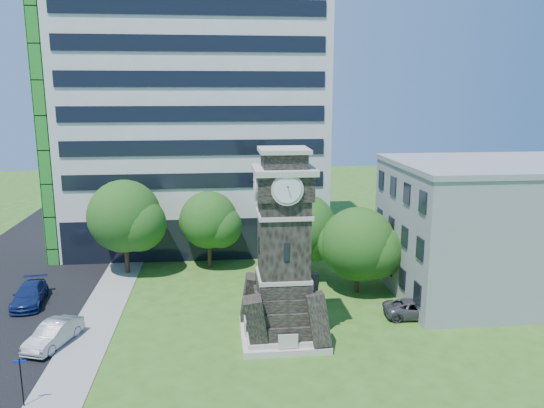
{
  "coord_description": "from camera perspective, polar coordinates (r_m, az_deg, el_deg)",
  "views": [
    {
      "loc": [
        -0.99,
        -29.46,
        15.55
      ],
      "look_at": [
        2.81,
        7.1,
        7.72
      ],
      "focal_mm": 35.0,
      "sensor_mm": 36.0,
      "label": 1
    }
  ],
  "objects": [
    {
      "name": "tree_nc",
      "position": [
        47.3,
        -6.73,
        -1.9
      ],
      "size": [
        5.62,
        5.11,
        6.96
      ],
      "rotation": [
        0.0,
        0.0,
        0.33
      ],
      "color": "#332114",
      "rests_on": "ground"
    },
    {
      "name": "tree_east",
      "position": [
        41.78,
        9.36,
        -4.46
      ],
      "size": [
        6.34,
        5.76,
        6.85
      ],
      "rotation": [
        0.0,
        0.0,
        0.22
      ],
      "color": "#332114",
      "rests_on": "ground"
    },
    {
      "name": "tree_nw",
      "position": [
        46.96,
        -15.47,
        -1.5
      ],
      "size": [
        6.85,
        6.23,
        8.24
      ],
      "rotation": [
        0.0,
        0.0,
        0.22
      ],
      "color": "#332114",
      "rests_on": "ground"
    },
    {
      "name": "tree_ne",
      "position": [
        44.59,
        3.32,
        -2.74
      ],
      "size": [
        6.4,
        5.81,
        7.29
      ],
      "rotation": [
        0.0,
        0.0,
        -0.38
      ],
      "color": "#332114",
      "rests_on": "ground"
    },
    {
      "name": "car_street_north",
      "position": [
        43.86,
        -24.63,
        -8.86
      ],
      "size": [
        2.66,
        5.27,
        1.47
      ],
      "primitive_type": "imported",
      "rotation": [
        0.0,
        0.0,
        0.12
      ],
      "color": "navy",
      "rests_on": "ground"
    },
    {
      "name": "park_bench",
      "position": [
        34.1,
        1.75,
        -14.26
      ],
      "size": [
        1.67,
        0.44,
        0.86
      ],
      "rotation": [
        0.0,
        0.0,
        0.31
      ],
      "color": "black",
      "rests_on": "ground"
    },
    {
      "name": "street_sign",
      "position": [
        30.38,
        -25.38,
        -16.47
      ],
      "size": [
        0.63,
        0.06,
        2.63
      ],
      "rotation": [
        0.0,
        0.0,
        0.08
      ],
      "color": "black",
      "rests_on": "ground"
    },
    {
      "name": "car_east_lot",
      "position": [
        39.16,
        15.25,
        -10.82
      ],
      "size": [
        4.69,
        2.45,
        1.26
      ],
      "primitive_type": "imported",
      "rotation": [
        0.0,
        0.0,
        1.49
      ],
      "color": "#4B4A4F",
      "rests_on": "ground"
    },
    {
      "name": "office_low",
      "position": [
        44.15,
        22.62,
        -2.47
      ],
      "size": [
        15.2,
        12.2,
        10.4
      ],
      "color": "gray",
      "rests_on": "ground"
    },
    {
      "name": "clock_tower",
      "position": [
        33.33,
        1.23,
        -5.93
      ],
      "size": [
        5.4,
        5.4,
        12.22
      ],
      "color": "beige",
      "rests_on": "ground"
    },
    {
      "name": "ground",
      "position": [
        33.32,
        -3.69,
        -15.82
      ],
      "size": [
        160.0,
        160.0,
        0.0
      ],
      "primitive_type": "plane",
      "color": "#345D1A",
      "rests_on": "ground"
    },
    {
      "name": "office_tall",
      "position": [
        55.36,
        -8.37,
        10.53
      ],
      "size": [
        26.2,
        15.11,
        28.6
      ],
      "color": "silver",
      "rests_on": "ground"
    },
    {
      "name": "car_street_mid",
      "position": [
        36.61,
        -22.45,
        -12.81
      ],
      "size": [
        2.94,
        4.74,
        1.47
      ],
      "primitive_type": "imported",
      "rotation": [
        0.0,
        0.0,
        -0.33
      ],
      "color": "#95999C",
      "rests_on": "ground"
    },
    {
      "name": "sidewalk",
      "position": [
        38.74,
        -18.53,
        -12.26
      ],
      "size": [
        3.0,
        70.0,
        0.06
      ],
      "primitive_type": "cube",
      "color": "gray",
      "rests_on": "ground"
    }
  ]
}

